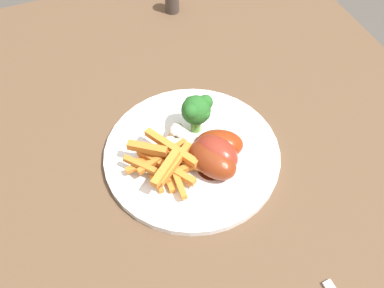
% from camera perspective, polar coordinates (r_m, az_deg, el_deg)
% --- Properties ---
extents(dining_table, '(1.16, 0.80, 0.72)m').
position_cam_1_polar(dining_table, '(0.75, 5.55, -8.26)').
color(dining_table, brown).
rests_on(dining_table, ground_plane).
extents(dinner_plate, '(0.28, 0.28, 0.01)m').
position_cam_1_polar(dinner_plate, '(0.67, 0.00, -1.35)').
color(dinner_plate, white).
rests_on(dinner_plate, dining_table).
extents(broccoli_floret_front, '(0.05, 0.05, 0.07)m').
position_cam_1_polar(broccoli_floret_front, '(0.66, 0.63, 4.57)').
color(broccoli_floret_front, '#76BC48').
rests_on(broccoli_floret_front, dinner_plate).
extents(carrot_fries_pile, '(0.14, 0.14, 0.04)m').
position_cam_1_polar(carrot_fries_pile, '(0.64, -3.29, -2.22)').
color(carrot_fries_pile, orange).
rests_on(carrot_fries_pile, dinner_plate).
extents(chicken_drumstick_near, '(0.08, 0.12, 0.04)m').
position_cam_1_polar(chicken_drumstick_near, '(0.65, 3.25, 0.01)').
color(chicken_drumstick_near, '#621B0A').
rests_on(chicken_drumstick_near, dinner_plate).
extents(chicken_drumstick_far, '(0.12, 0.09, 0.05)m').
position_cam_1_polar(chicken_drumstick_far, '(0.64, 2.93, -1.00)').
color(chicken_drumstick_far, maroon).
rests_on(chicken_drumstick_far, dinner_plate).
extents(chicken_drumstick_extra, '(0.13, 0.08, 0.04)m').
position_cam_1_polar(chicken_drumstick_extra, '(0.63, 2.50, -1.87)').
color(chicken_drumstick_extra, '#561A0B').
rests_on(chicken_drumstick_extra, dinner_plate).
extents(pepper_shaker, '(0.03, 0.03, 0.05)m').
position_cam_1_polar(pepper_shaker, '(0.94, -2.70, 18.75)').
color(pepper_shaker, '#423833').
rests_on(pepper_shaker, dining_table).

